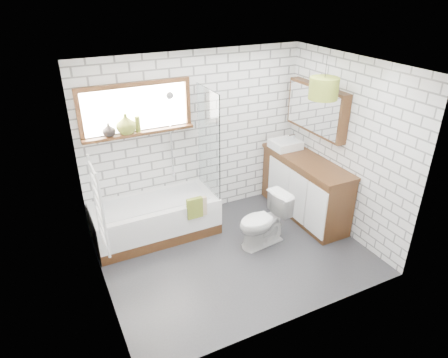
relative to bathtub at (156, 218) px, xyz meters
name	(u,v)px	position (x,y,z in m)	size (l,w,h in m)	color
floor	(236,255)	(0.81, -0.92, -0.29)	(3.40, 2.60, 0.01)	#26262A
ceiling	(239,67)	(0.81, -0.92, 2.22)	(3.40, 2.60, 0.01)	white
wall_back	(196,137)	(0.81, 0.39, 0.97)	(3.40, 0.01, 2.50)	white
wall_front	(301,225)	(0.81, -2.22, 0.97)	(3.40, 0.01, 2.50)	white
wall_left	(94,203)	(-0.89, -0.92, 0.97)	(0.01, 2.60, 2.50)	white
wall_right	(346,148)	(2.52, -0.92, 0.97)	(0.01, 2.60, 2.50)	white
window	(136,109)	(-0.04, 0.34, 1.52)	(1.52, 0.16, 0.68)	#371E0F
towel_radiator	(99,206)	(-0.85, -0.92, 0.92)	(0.06, 0.52, 1.00)	white
mirror_cabinet	(316,109)	(2.43, -0.32, 1.37)	(0.16, 1.20, 0.70)	#371E0F
shower_riser	(171,136)	(0.41, 0.34, 1.07)	(0.02, 0.02, 1.30)	silver
bathtub	(156,218)	(0.00, 0.00, 0.00)	(1.73, 0.76, 0.56)	white
shower_screen	(209,142)	(0.85, 0.00, 1.03)	(0.02, 0.72, 1.50)	white
towel_green	(195,208)	(0.45, -0.38, 0.26)	(0.22, 0.06, 0.30)	olive
towel_beige	(199,207)	(0.52, -0.38, 0.26)	(0.21, 0.05, 0.28)	tan
vanity	(305,187)	(2.24, -0.46, 0.20)	(0.54, 1.67, 0.96)	#371E0F
basin	(285,144)	(2.18, 0.04, 0.74)	(0.44, 0.38, 0.13)	white
tap	(294,139)	(2.34, 0.04, 0.80)	(0.03, 0.03, 0.15)	silver
toilet	(263,221)	(1.27, -0.86, 0.09)	(0.73, 0.42, 0.75)	white
vase_olive	(126,125)	(-0.20, 0.31, 1.34)	(0.26, 0.26, 0.27)	olive
vase_dark	(109,131)	(-0.43, 0.31, 1.29)	(0.17, 0.17, 0.18)	black
bottle	(138,126)	(-0.05, 0.31, 1.31)	(0.07, 0.07, 0.21)	olive
pendant	(324,88)	(2.11, -0.80, 1.82)	(0.38, 0.38, 0.28)	olive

